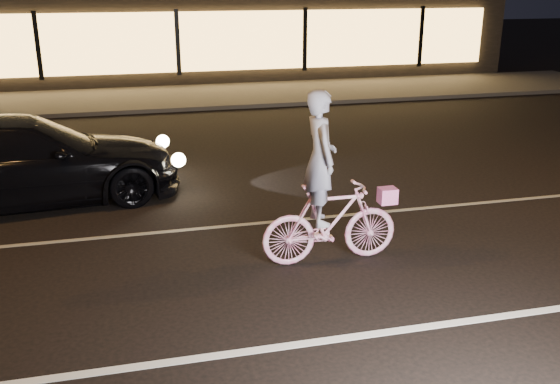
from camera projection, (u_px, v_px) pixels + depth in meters
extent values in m
plane|color=black|center=(283.00, 280.00, 8.12)|extent=(90.00, 90.00, 0.00)
cube|color=silver|center=(317.00, 342.00, 6.74)|extent=(60.00, 0.12, 0.01)
cube|color=gray|center=(253.00, 224.00, 9.95)|extent=(60.00, 0.10, 0.01)
cube|color=#383533|center=(185.00, 97.00, 20.03)|extent=(30.00, 4.00, 0.12)
cube|color=black|center=(168.00, 22.00, 24.89)|extent=(25.00, 8.00, 4.00)
cube|color=#F1B054|center=(177.00, 42.00, 21.26)|extent=(23.00, 0.15, 2.00)
cube|color=black|center=(38.00, 46.00, 20.18)|extent=(0.15, 0.08, 2.20)
cube|color=black|center=(178.00, 42.00, 21.19)|extent=(0.15, 0.08, 2.20)
cube|color=black|center=(305.00, 39.00, 22.20)|extent=(0.15, 0.08, 2.20)
cube|color=black|center=(421.00, 37.00, 23.21)|extent=(0.15, 0.08, 2.20)
imported|color=#D62D79|center=(330.00, 223.00, 8.48)|extent=(1.90, 0.54, 1.14)
imported|color=white|center=(320.00, 158.00, 8.14)|extent=(0.43, 0.66, 1.80)
cube|color=#F84DA8|center=(387.00, 196.00, 8.56)|extent=(0.24, 0.20, 0.22)
imported|color=black|center=(25.00, 161.00, 10.66)|extent=(5.45, 2.79, 1.51)
sphere|color=#FFF2BF|center=(163.00, 141.00, 12.15)|extent=(0.25, 0.25, 0.25)
sphere|color=#FFF2BF|center=(179.00, 160.00, 10.93)|extent=(0.25, 0.25, 0.25)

